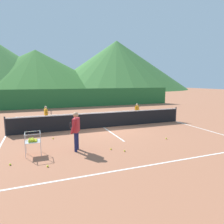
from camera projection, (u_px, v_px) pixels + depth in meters
name	position (u px, v px, depth m)	size (l,w,h in m)	color
ground_plane	(104.00, 127.00, 12.61)	(120.00, 120.00, 0.00)	#A86647
line_baseline_near	(157.00, 164.00, 7.04)	(11.06, 0.08, 0.01)	white
line_baseline_far	(83.00, 113.00, 18.28)	(11.06, 0.08, 0.01)	white
line_sideline_west	(6.00, 136.00, 10.67)	(0.08, 12.16, 0.01)	white
line_sideline_east	(176.00, 121.00, 14.54)	(0.08, 12.16, 0.01)	white
line_service_center	(104.00, 127.00, 12.61)	(0.08, 6.38, 0.01)	white
tennis_net	(104.00, 120.00, 12.53)	(11.11, 0.08, 1.05)	#333338
instructor	(76.00, 128.00, 8.29)	(0.49, 0.82, 1.64)	#191E4C
student_0	(46.00, 113.00, 13.39)	(0.48, 0.57, 1.25)	silver
student_1	(137.00, 110.00, 15.47)	(0.48, 0.36, 1.20)	black
ball_cart	(32.00, 140.00, 7.83)	(0.58, 0.58, 0.90)	#B7B7BC
tennis_ball_0	(111.00, 149.00, 8.50)	(0.07, 0.07, 0.07)	yellow
tennis_ball_1	(166.00, 138.00, 10.06)	(0.07, 0.07, 0.07)	yellow
tennis_ball_3	(10.00, 164.00, 6.92)	(0.07, 0.07, 0.07)	yellow
tennis_ball_4	(125.00, 151.00, 8.28)	(0.07, 0.07, 0.07)	yellow
tennis_ball_5	(48.00, 166.00, 6.78)	(0.07, 0.07, 0.07)	yellow
tennis_ball_6	(53.00, 138.00, 10.09)	(0.07, 0.07, 0.07)	yellow
windscreen_fence	(74.00, 98.00, 22.26)	(24.33, 0.08, 2.07)	#286B33
hill_1	(36.00, 70.00, 70.05)	(53.96, 53.96, 13.73)	#38702D
hill_2	(116.00, 65.00, 77.61)	(53.57, 53.57, 18.29)	#427A38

